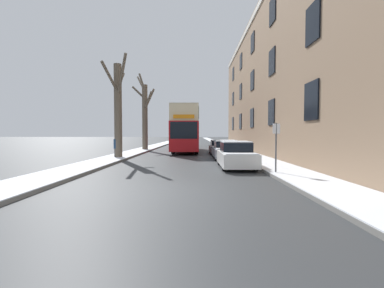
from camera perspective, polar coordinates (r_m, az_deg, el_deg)
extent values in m
plane|color=#303335|center=(8.39, -4.98, -10.42)|extent=(320.00, 320.00, 0.00)
cube|color=slate|center=(61.46, -4.71, 0.55)|extent=(2.16, 130.00, 0.13)
cube|color=silver|center=(61.45, -4.71, 0.62)|extent=(2.14, 130.00, 0.03)
cube|color=slate|center=(61.32, 4.90, 0.55)|extent=(2.16, 130.00, 0.13)
cube|color=silver|center=(61.31, 4.90, 0.62)|extent=(2.14, 130.00, 0.03)
cube|color=#8C7056|center=(26.99, 22.90, 12.33)|extent=(9.00, 35.84, 13.31)
cube|color=black|center=(13.26, 24.99, 8.67)|extent=(0.08, 1.40, 1.80)
cube|color=black|center=(19.16, 17.22, 6.71)|extent=(0.08, 1.40, 1.80)
cube|color=black|center=(25.27, 13.17, 5.64)|extent=(0.08, 1.40, 1.80)
cube|color=black|center=(31.45, 10.72, 4.97)|extent=(0.08, 1.40, 1.80)
cube|color=black|center=(37.67, 9.08, 4.52)|extent=(0.08, 1.40, 1.80)
cube|color=black|center=(14.12, 25.24, 23.13)|extent=(0.08, 1.40, 1.80)
cube|color=black|center=(19.77, 17.34, 17.02)|extent=(0.08, 1.40, 1.80)
cube|color=black|center=(25.73, 13.24, 13.55)|extent=(0.08, 1.40, 1.80)
cube|color=black|center=(31.82, 10.77, 11.37)|extent=(0.08, 1.40, 1.80)
cube|color=black|center=(37.98, 9.11, 9.88)|extent=(0.08, 1.40, 1.80)
cube|color=black|center=(20.96, 17.46, 26.43)|extent=(0.08, 1.40, 1.80)
cube|color=black|center=(26.66, 13.32, 21.05)|extent=(0.08, 1.40, 1.80)
cube|color=black|center=(32.58, 10.81, 17.54)|extent=(0.08, 1.40, 1.80)
cube|color=black|center=(38.62, 9.14, 15.10)|extent=(0.08, 1.40, 1.80)
cube|color=beige|center=(27.49, 13.34, 25.63)|extent=(0.12, 35.12, 0.44)
cylinder|color=brown|center=(19.72, -16.12, 6.89)|extent=(0.56, 0.56, 6.95)
cylinder|color=brown|center=(19.14, -15.38, 14.36)|extent=(1.31, 1.89, 2.75)
cylinder|color=brown|center=(19.16, -17.72, 13.87)|extent=(0.64, 2.17, 1.83)
cylinder|color=brown|center=(20.92, -15.55, 13.42)|extent=(0.27, 1.92, 1.62)
cylinder|color=brown|center=(28.93, -10.43, 5.73)|extent=(0.60, 0.60, 7.25)
cylinder|color=brown|center=(29.87, -11.05, 13.35)|extent=(1.01, 1.02, 2.08)
cylinder|color=brown|center=(28.00, -9.78, 9.44)|extent=(1.31, 2.22, 1.69)
cylinder|color=brown|center=(29.31, -11.77, 11.11)|extent=(1.48, 0.32, 1.43)
cylinder|color=brown|center=(28.92, -9.45, 9.77)|extent=(1.29, 0.46, 2.33)
cylinder|color=brown|center=(30.72, -11.24, 12.95)|extent=(1.54, 2.62, 2.26)
cube|color=red|center=(26.87, -1.29, 1.81)|extent=(2.52, 10.96, 2.62)
cube|color=beige|center=(26.93, -1.29, 6.08)|extent=(2.47, 10.74, 1.39)
cube|color=beige|center=(26.99, -1.29, 7.67)|extent=(2.47, 10.74, 0.12)
cube|color=black|center=(26.87, -1.29, 2.90)|extent=(2.55, 9.65, 1.36)
cube|color=black|center=(26.94, -1.29, 6.22)|extent=(2.55, 9.65, 1.05)
cube|color=black|center=(21.42, -1.84, 3.07)|extent=(2.27, 0.06, 1.43)
cube|color=orange|center=(21.45, -1.85, 6.14)|extent=(1.77, 0.05, 0.32)
cylinder|color=black|center=(23.69, -4.23, -1.04)|extent=(0.30, 0.99, 0.99)
cylinder|color=black|center=(23.60, 1.06, -1.05)|extent=(0.30, 0.99, 0.99)
cylinder|color=black|center=(30.02, -3.15, -0.35)|extent=(0.30, 0.99, 0.99)
cylinder|color=black|center=(29.95, 1.02, -0.36)|extent=(0.30, 0.99, 0.99)
cube|color=silver|center=(14.14, 9.75, -3.18)|extent=(1.76, 4.00, 0.69)
cube|color=black|center=(14.25, 9.67, -0.69)|extent=(1.51, 2.00, 0.53)
cube|color=silver|center=(14.24, 9.67, 0.50)|extent=(1.48, 1.90, 0.07)
cube|color=silver|center=(12.71, 10.75, -2.12)|extent=(1.58, 1.05, 0.05)
cylinder|color=black|center=(12.87, 7.18, -4.64)|extent=(0.20, 0.60, 0.60)
cylinder|color=black|center=(13.13, 13.88, -4.55)|extent=(0.20, 0.60, 0.60)
cylinder|color=black|center=(15.25, 6.19, -3.57)|extent=(0.20, 0.60, 0.60)
cylinder|color=black|center=(15.47, 11.88, -3.52)|extent=(0.20, 0.60, 0.60)
cube|color=slate|center=(19.01, 7.46, -1.88)|extent=(1.76, 4.08, 0.63)
cube|color=black|center=(19.14, 7.41, -0.15)|extent=(1.51, 2.04, 0.51)
cube|color=silver|center=(19.13, 7.42, 0.75)|extent=(1.48, 1.94, 0.10)
cube|color=silver|center=(17.55, 8.01, -1.08)|extent=(1.58, 1.07, 0.08)
cylinder|color=black|center=(17.73, 5.44, -2.66)|extent=(0.20, 0.66, 0.66)
cylinder|color=black|center=(17.92, 10.35, -2.64)|extent=(0.20, 0.66, 0.66)
cylinder|color=black|center=(20.16, 4.89, -2.07)|extent=(0.20, 0.66, 0.66)
cylinder|color=black|center=(20.33, 9.22, -2.06)|extent=(0.20, 0.66, 0.66)
cube|color=#474C56|center=(23.84, 6.12, -1.12)|extent=(1.78, 3.92, 0.57)
cube|color=black|center=(23.97, 6.09, 0.17)|extent=(1.53, 1.96, 0.49)
cube|color=silver|center=(23.97, 6.09, 0.83)|extent=(1.50, 1.86, 0.06)
cube|color=silver|center=(22.45, 6.45, -0.54)|extent=(1.61, 1.02, 0.05)
cylinder|color=black|center=(22.62, 4.42, -1.68)|extent=(0.20, 0.60, 0.60)
cylinder|color=black|center=(22.77, 8.35, -1.67)|extent=(0.20, 0.60, 0.60)
cylinder|color=black|center=(24.96, 4.08, -1.32)|extent=(0.20, 0.60, 0.60)
cylinder|color=black|center=(25.10, 7.65, -1.31)|extent=(0.20, 0.60, 0.60)
cube|color=#333842|center=(40.16, -2.82, 1.37)|extent=(2.10, 5.40, 2.05)
cube|color=black|center=(37.48, -3.08, 2.03)|extent=(1.85, 0.06, 0.90)
cylinder|color=black|center=(38.53, -4.36, -0.02)|extent=(0.22, 0.68, 0.68)
cylinder|color=black|center=(38.41, -1.60, -0.02)|extent=(0.22, 0.68, 0.68)
cylinder|color=black|center=(41.97, -3.93, 0.16)|extent=(0.22, 0.68, 0.68)
cylinder|color=black|center=(41.86, -1.39, 0.16)|extent=(0.22, 0.68, 0.68)
cylinder|color=#4C4742|center=(19.73, -16.32, -2.08)|extent=(0.17, 0.17, 0.78)
cylinder|color=#4C4742|center=(19.61, -16.64, -2.11)|extent=(0.17, 0.17, 0.78)
cylinder|color=navy|center=(19.63, -16.50, 0.03)|extent=(0.36, 0.36, 0.68)
sphere|color=tan|center=(19.62, -16.52, 1.34)|extent=(0.22, 0.22, 0.22)
cylinder|color=#4C4F54|center=(11.85, 18.16, -1.14)|extent=(0.07, 0.07, 2.33)
cube|color=silver|center=(11.81, 18.24, 3.28)|extent=(0.32, 0.02, 0.44)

